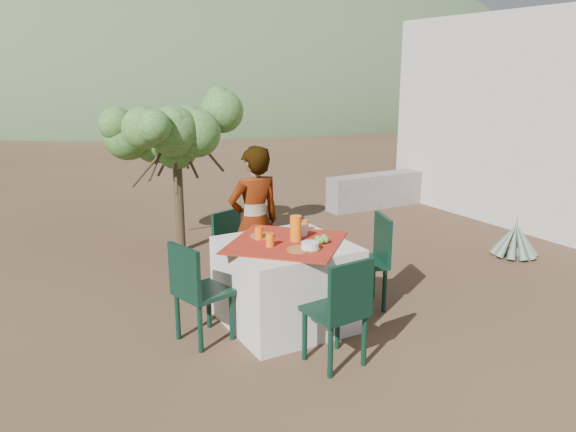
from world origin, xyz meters
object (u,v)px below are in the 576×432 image
(chair_left, at_px, (196,289))
(shrub_tree, at_px, (179,140))
(juice_pitcher, at_px, (296,228))
(chair_near, at_px, (341,308))
(chair_far, at_px, (234,247))
(guesthouse, at_px, (567,117))
(table, at_px, (286,283))
(chair_right, at_px, (371,257))
(agave, at_px, (515,241))
(person, at_px, (255,222))

(chair_left, xyz_separation_m, shrub_tree, (0.73, 2.47, 0.90))
(juice_pitcher, bearing_deg, chair_left, 177.27)
(chair_near, xyz_separation_m, juice_pitcher, (0.10, 0.86, 0.39))
(chair_far, distance_m, shrub_tree, 1.78)
(guesthouse, bearing_deg, chair_far, -174.57)
(table, relative_size, shrub_tree, 0.74)
(chair_far, bearing_deg, juice_pitcher, -101.52)
(chair_right, xyz_separation_m, agave, (2.45, 0.33, -0.30))
(person, height_order, guesthouse, guesthouse)
(shrub_tree, height_order, agave, shrub_tree)
(chair_near, bearing_deg, chair_right, -142.23)
(table, height_order, chair_right, chair_right)
(person, xyz_separation_m, guesthouse, (5.81, 0.81, 0.74))
(table, relative_size, person, 0.86)
(table, bearing_deg, person, 86.06)
(agave, bearing_deg, chair_near, -161.04)
(shrub_tree, bearing_deg, guesthouse, -9.15)
(guesthouse, bearing_deg, shrub_tree, 170.85)
(chair_right, bearing_deg, agave, 117.04)
(shrub_tree, distance_m, juice_pitcher, 2.57)
(person, bearing_deg, chair_left, 37.09)
(person, bearing_deg, chair_right, 135.45)
(person, bearing_deg, chair_far, -65.61)
(person, relative_size, juice_pitcher, 6.78)
(chair_far, distance_m, chair_near, 1.85)
(agave, xyz_separation_m, juice_pitcher, (-3.24, -0.29, 0.68))
(chair_near, bearing_deg, chair_left, -52.82)
(person, distance_m, agave, 3.36)
(shrub_tree, bearing_deg, chair_far, -89.05)
(chair_right, relative_size, agave, 1.51)
(chair_far, relative_size, chair_left, 0.95)
(chair_near, distance_m, guesthouse, 6.43)
(chair_right, distance_m, shrub_tree, 2.88)
(chair_right, relative_size, guesthouse, 0.21)
(agave, bearing_deg, person, 172.13)
(chair_near, xyz_separation_m, chair_right, (0.90, 0.82, 0.01))
(table, xyz_separation_m, guesthouse, (5.86, 1.54, 1.12))
(juice_pitcher, bearing_deg, agave, 5.05)
(chair_near, height_order, chair_left, chair_near)
(chair_far, xyz_separation_m, juice_pitcher, (0.16, -0.99, 0.42))
(chair_left, relative_size, chair_right, 0.97)
(chair_far, height_order, agave, chair_far)
(juice_pitcher, bearing_deg, guesthouse, 15.05)
(juice_pitcher, bearing_deg, chair_near, -96.82)
(chair_left, distance_m, chair_right, 1.71)
(chair_near, xyz_separation_m, agave, (3.35, 1.15, -0.29))
(agave, relative_size, juice_pitcher, 2.64)
(table, height_order, juice_pitcher, juice_pitcher)
(chair_far, bearing_deg, agave, -32.48)
(table, xyz_separation_m, juice_pitcher, (0.09, -0.01, 0.49))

